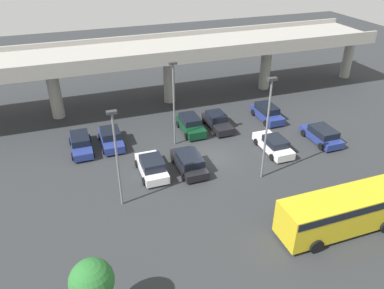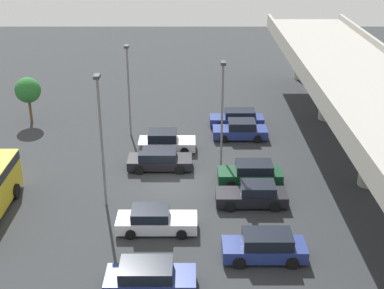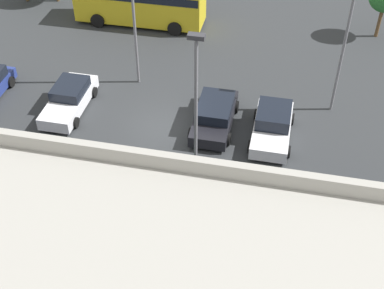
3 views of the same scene
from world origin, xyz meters
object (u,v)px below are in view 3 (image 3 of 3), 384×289
(parked_car_2, at_px, (272,125))
(shuttle_bus, at_px, (140,1))
(parked_car_4, at_px, (139,190))
(parked_car_5, at_px, (82,180))
(lamp_post_near_aisle, at_px, (345,40))
(parked_car_1, at_px, (314,217))
(parked_car_3, at_px, (215,114))
(parked_car_6, at_px, (69,98))
(parked_car_0, at_px, (380,227))
(lamp_post_by_overpass, at_px, (133,6))
(lamp_post_mid_lot, at_px, (196,103))

(parked_car_2, bearing_deg, shuttle_bus, -136.02)
(parked_car_4, distance_m, parked_car_5, 2.87)
(parked_car_5, height_order, lamp_post_near_aisle, lamp_post_near_aisle)
(parked_car_1, height_order, parked_car_2, parked_car_2)
(shuttle_bus, relative_size, lamp_post_near_aisle, 1.17)
(parked_car_3, distance_m, parked_car_5, 8.24)
(parked_car_5, xyz_separation_m, shuttle_bus, (1.95, -16.79, 0.97))
(parked_car_5, height_order, parked_car_6, parked_car_5)
(parked_car_0, distance_m, lamp_post_by_overpass, 17.23)
(lamp_post_by_overpass, bearing_deg, parked_car_3, 149.09)
(parked_car_0, relative_size, lamp_post_by_overpass, 0.54)
(parked_car_4, distance_m, parked_car_6, 8.61)
(lamp_post_mid_lot, bearing_deg, parked_car_0, 167.58)
(parked_car_4, height_order, lamp_post_by_overpass, lamp_post_by_overpass)
(lamp_post_near_aisle, bearing_deg, parked_car_0, 102.98)
(lamp_post_by_overpass, bearing_deg, shuttle_bus, -74.96)
(parked_car_2, height_order, parked_car_5, parked_car_2)
(shuttle_bus, bearing_deg, parked_car_0, 132.84)
(parked_car_0, height_order, lamp_post_mid_lot, lamp_post_mid_lot)
(shuttle_bus, bearing_deg, parked_car_5, 96.63)
(lamp_post_near_aisle, bearing_deg, lamp_post_mid_lot, 48.60)
(parked_car_4, height_order, lamp_post_mid_lot, lamp_post_mid_lot)
(parked_car_6, height_order, lamp_post_near_aisle, lamp_post_near_aisle)
(lamp_post_mid_lot, bearing_deg, parked_car_2, -128.37)
(parked_car_2, xyz_separation_m, lamp_post_mid_lot, (3.32, 4.19, 3.99))
(parked_car_0, xyz_separation_m, lamp_post_mid_lot, (8.53, -1.88, 4.02))
(parked_car_0, height_order, parked_car_4, parked_car_4)
(lamp_post_near_aisle, height_order, lamp_post_by_overpass, lamp_post_by_overpass)
(parked_car_2, relative_size, parked_car_3, 0.95)
(parked_car_3, distance_m, shuttle_bus, 12.76)
(parked_car_1, distance_m, lamp_post_mid_lot, 7.25)
(parked_car_1, xyz_separation_m, parked_car_5, (10.89, -0.10, -0.02))
(parked_car_1, relative_size, parked_car_6, 0.94)
(parked_car_3, xyz_separation_m, shuttle_bus, (7.23, -10.47, 0.97))
(parked_car_4, distance_m, shuttle_bus, 17.64)
(parked_car_4, xyz_separation_m, lamp_post_by_overpass, (2.85, -9.63, 4.27))
(parked_car_3, xyz_separation_m, parked_car_4, (2.42, 6.48, 0.06))
(parked_car_0, xyz_separation_m, parked_car_6, (16.74, -6.17, -0.03))
(parked_car_0, bearing_deg, parked_car_5, 89.67)
(parked_car_0, height_order, lamp_post_by_overpass, lamp_post_by_overpass)
(parked_car_1, xyz_separation_m, parked_car_6, (13.94, -6.19, -0.05))
(parked_car_0, height_order, parked_car_1, parked_car_1)
(parked_car_1, height_order, parked_car_4, parked_car_4)
(lamp_post_near_aisle, bearing_deg, lamp_post_by_overpass, -1.93)
(lamp_post_by_overpass, bearing_deg, parked_car_6, 47.82)
(parked_car_5, distance_m, lamp_post_by_overpass, 10.42)
(parked_car_0, relative_size, parked_car_4, 1.07)
(parked_car_0, xyz_separation_m, parked_car_1, (2.80, 0.02, 0.01))
(parked_car_2, bearing_deg, parked_car_3, -95.98)
(parked_car_0, distance_m, lamp_post_near_aisle, 10.15)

